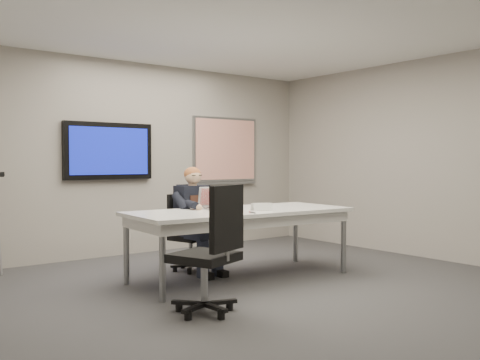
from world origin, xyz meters
TOP-DOWN VIEW (x-y plane):
  - floor at (0.00, 0.00)m, footprint 6.00×6.00m
  - ceiling at (0.00, 0.00)m, footprint 6.00×6.00m
  - wall_back at (0.00, 3.00)m, footprint 6.00×0.02m
  - wall_right at (3.00, 0.00)m, footprint 0.02×6.00m
  - conference_table at (0.12, 0.73)m, footprint 2.65×1.24m
  - tv_display at (-0.50, 2.95)m, footprint 1.30×0.09m
  - whiteboard at (1.55, 2.97)m, footprint 1.25×0.08m
  - office_chair_far at (-0.11, 1.48)m, footprint 0.56×0.56m
  - office_chair_near at (-0.98, -0.25)m, footprint 0.70×0.70m
  - seated_person at (-0.10, 1.24)m, footprint 0.41×0.71m
  - laptop at (-0.03, 0.95)m, footprint 0.42×0.44m
  - name_tent at (0.23, 0.48)m, footprint 0.23×0.15m
  - pen at (-0.02, 0.33)m, footprint 0.04×0.14m

SIDE VIEW (x-z plane):
  - floor at x=0.00m, z-range -0.01..0.01m
  - office_chair_far at x=-0.11m, z-range -0.18..0.77m
  - office_chair_near at x=-0.98m, z-range -0.22..0.93m
  - seated_person at x=-0.10m, z-range -0.12..1.16m
  - conference_table at x=0.12m, z-range 0.31..1.11m
  - pen at x=-0.02m, z-range 0.80..0.81m
  - name_tent at x=0.23m, z-range 0.80..0.89m
  - laptop at x=-0.03m, z-range 0.73..0.99m
  - wall_back at x=0.00m, z-range 0.00..2.80m
  - wall_right at x=3.00m, z-range 0.00..2.80m
  - tv_display at x=-0.50m, z-range 1.10..1.90m
  - whiteboard at x=1.55m, z-range 0.98..2.08m
  - ceiling at x=0.00m, z-range 2.79..2.81m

